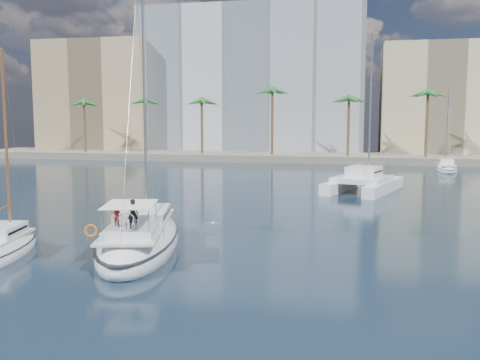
# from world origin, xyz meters

# --- Properties ---
(ground) EXTENTS (160.00, 160.00, 0.00)m
(ground) POSITION_xyz_m (0.00, 0.00, 0.00)
(ground) COLOR black
(ground) RESTS_ON ground
(quay) EXTENTS (120.00, 14.00, 1.20)m
(quay) POSITION_xyz_m (0.00, 61.00, 0.60)
(quay) COLOR gray
(quay) RESTS_ON ground
(building_modern) EXTENTS (42.00, 16.00, 28.00)m
(building_modern) POSITION_xyz_m (-12.00, 73.00, 14.00)
(building_modern) COLOR silver
(building_modern) RESTS_ON ground
(building_tan_left) EXTENTS (22.00, 14.00, 22.00)m
(building_tan_left) POSITION_xyz_m (-42.00, 69.00, 11.00)
(building_tan_left) COLOR tan
(building_tan_left) RESTS_ON ground
(building_beige) EXTENTS (20.00, 14.00, 20.00)m
(building_beige) POSITION_xyz_m (22.00, 70.00, 10.00)
(building_beige) COLOR beige
(building_beige) RESTS_ON ground
(palm_left) EXTENTS (3.60, 3.60, 12.30)m
(palm_left) POSITION_xyz_m (-34.00, 57.00, 10.28)
(palm_left) COLOR brown
(palm_left) RESTS_ON ground
(palm_centre) EXTENTS (3.60, 3.60, 12.30)m
(palm_centre) POSITION_xyz_m (0.00, 57.00, 10.28)
(palm_centre) COLOR brown
(palm_centre) RESTS_ON ground
(main_sloop) EXTENTS (7.22, 13.86, 19.65)m
(main_sloop) POSITION_xyz_m (-4.37, -2.95, 0.57)
(main_sloop) COLOR white
(main_sloop) RESTS_ON ground
(catamaran) EXTENTS (8.44, 11.86, 15.80)m
(catamaran) POSITION_xyz_m (8.37, 23.94, 1.11)
(catamaran) COLOR white
(catamaran) RESTS_ON ground
(seagull) EXTENTS (1.06, 0.46, 0.20)m
(seagull) POSITION_xyz_m (-1.74, 3.18, 0.39)
(seagull) COLOR silver
(seagull) RESTS_ON ground
(moored_yacht_a) EXTENTS (3.37, 9.52, 11.90)m
(moored_yacht_a) POSITION_xyz_m (20.00, 47.00, 0.00)
(moored_yacht_a) COLOR white
(moored_yacht_a) RESTS_ON ground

